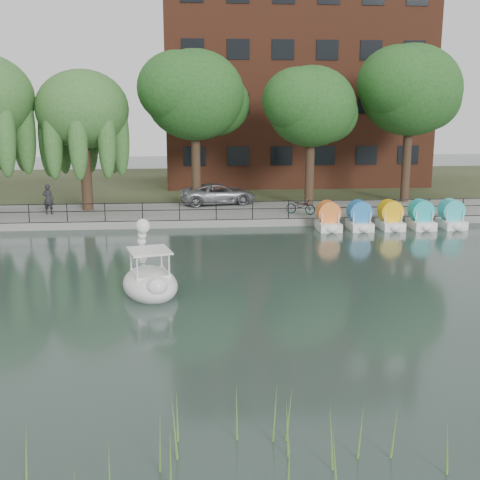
{
  "coord_description": "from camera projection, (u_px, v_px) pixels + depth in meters",
  "views": [
    {
      "loc": [
        -1.52,
        -19.15,
        6.54
      ],
      "look_at": [
        0.5,
        4.0,
        1.3
      ],
      "focal_mm": 45.0,
      "sensor_mm": 36.0,
      "label": 1
    }
  ],
  "objects": [
    {
      "name": "ground_plane",
      "position": [
        236.0,
        304.0,
        20.17
      ],
      "size": [
        120.0,
        120.0,
        0.0
      ],
      "primitive_type": "plane",
      "color": "#354640"
    },
    {
      "name": "promenade",
      "position": [
        214.0,
        214.0,
        35.68
      ],
      "size": [
        40.0,
        6.0,
        0.4
      ],
      "primitive_type": "cube",
      "color": "gray",
      "rests_on": "ground_plane"
    },
    {
      "name": "kerb",
      "position": [
        216.0,
        224.0,
        32.81
      ],
      "size": [
        40.0,
        0.25,
        0.4
      ],
      "primitive_type": "cube",
      "color": "gray",
      "rests_on": "ground_plane"
    },
    {
      "name": "land_strip",
      "position": [
        206.0,
        184.0,
        49.29
      ],
      "size": [
        60.0,
        22.0,
        0.36
      ],
      "primitive_type": "cube",
      "color": "#47512D",
      "rests_on": "ground_plane"
    },
    {
      "name": "railing",
      "position": [
        216.0,
        206.0,
        32.8
      ],
      "size": [
        32.0,
        0.05,
        1.0
      ],
      "color": "black",
      "rests_on": "promenade"
    },
    {
      "name": "apartment_building",
      "position": [
        293.0,
        68.0,
        47.83
      ],
      "size": [
        20.0,
        10.07,
        18.0
      ],
      "color": "#4C1E16",
      "rests_on": "land_strip"
    },
    {
      "name": "willow_mid",
      "position": [
        83.0,
        110.0,
        34.68
      ],
      "size": [
        5.32,
        5.32,
        8.15
      ],
      "color": "#473323",
      "rests_on": "promenade"
    },
    {
      "name": "broadleaf_center",
      "position": [
        195.0,
        96.0,
        36.03
      ],
      "size": [
        6.0,
        6.0,
        9.25
      ],
      "color": "#473323",
      "rests_on": "promenade"
    },
    {
      "name": "broadleaf_right",
      "position": [
        311.0,
        107.0,
        36.28
      ],
      "size": [
        5.4,
        5.4,
        8.32
      ],
      "color": "#473323",
      "rests_on": "promenade"
    },
    {
      "name": "broadleaf_far",
      "position": [
        411.0,
        91.0,
        37.59
      ],
      "size": [
        6.3,
        6.3,
        9.71
      ],
      "color": "#473323",
      "rests_on": "promenade"
    },
    {
      "name": "minivan",
      "position": [
        218.0,
        192.0,
        37.82
      ],
      "size": [
        3.43,
        5.78,
        1.51
      ],
      "primitive_type": "imported",
      "rotation": [
        0.0,
        0.0,
        1.75
      ],
      "color": "gray",
      "rests_on": "promenade"
    },
    {
      "name": "bicycle",
      "position": [
        301.0,
        205.0,
        34.45
      ],
      "size": [
        1.33,
        1.8,
        1.0
      ],
      "primitive_type": "imported",
      "rotation": [
        0.0,
        0.0,
        1.09
      ],
      "color": "gray",
      "rests_on": "promenade"
    },
    {
      "name": "pedestrian",
      "position": [
        48.0,
        197.0,
        34.31
      ],
      "size": [
        0.78,
        0.58,
        1.98
      ],
      "primitive_type": "imported",
      "rotation": [
        0.0,
        0.0,
        2.99
      ],
      "color": "black",
      "rests_on": "promenade"
    },
    {
      "name": "swan_boat",
      "position": [
        150.0,
        278.0,
        21.24
      ],
      "size": [
        2.57,
        3.35,
        2.52
      ],
      "rotation": [
        0.0,
        0.0,
        0.26
      ],
      "color": "white",
      "rests_on": "ground_plane"
    },
    {
      "name": "pedal_boat_row",
      "position": [
        390.0,
        218.0,
        32.34
      ],
      "size": [
        7.95,
        1.7,
        1.4
      ],
      "color": "white",
      "rests_on": "ground_plane"
    },
    {
      "name": "reed_bank",
      "position": [
        386.0,
        437.0,
        10.98
      ],
      "size": [
        24.0,
        2.4,
        1.2
      ],
      "color": "#669938",
      "rests_on": "ground_plane"
    }
  ]
}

